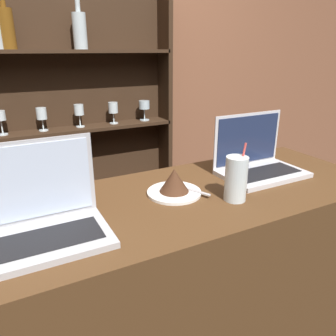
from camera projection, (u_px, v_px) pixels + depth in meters
name	position (u px, v px, depth m)	size (l,w,h in m)	color
bar_counter	(141.00, 325.00, 1.23)	(1.87, 0.56, 0.99)	#4C3019
back_wall	(55.00, 70.00, 1.99)	(7.00, 0.06, 2.70)	brown
back_shelf	(61.00, 136.00, 2.04)	(1.43, 0.18, 1.82)	#332114
laptop_near	(42.00, 217.00, 0.87)	(0.33, 0.22, 0.25)	#ADADB2
laptop_far	(257.00, 160.00, 1.32)	(0.33, 0.21, 0.23)	silver
cake_plate	(174.00, 184.00, 1.13)	(0.19, 0.19, 0.09)	white
water_glass	(236.00, 179.00, 1.08)	(0.07, 0.07, 0.19)	silver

